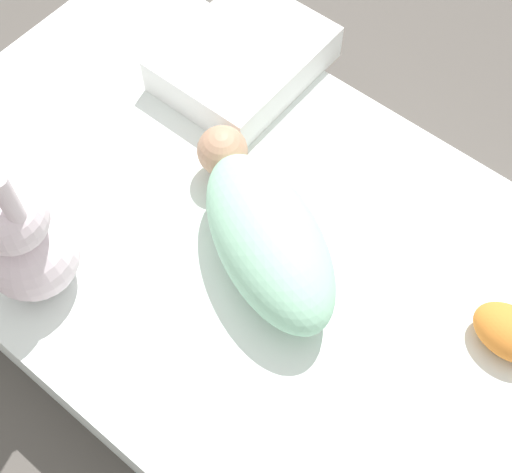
{
  "coord_description": "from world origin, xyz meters",
  "views": [
    {
      "loc": [
        0.46,
        -0.53,
        1.47
      ],
      "look_at": [
        0.03,
        -0.0,
        0.26
      ],
      "focal_mm": 50.0,
      "sensor_mm": 36.0,
      "label": 1
    }
  ],
  "objects_px": {
    "bunny_plush": "(25,242)",
    "swaddled_baby": "(265,232)",
    "turtle_plush": "(512,334)",
    "pillow": "(244,59)"
  },
  "relations": [
    {
      "from": "pillow",
      "to": "turtle_plush",
      "type": "distance_m",
      "value": 0.83
    },
    {
      "from": "turtle_plush",
      "to": "swaddled_baby",
      "type": "bearing_deg",
      "value": -163.7
    },
    {
      "from": "swaddled_baby",
      "to": "bunny_plush",
      "type": "height_order",
      "value": "bunny_plush"
    },
    {
      "from": "swaddled_baby",
      "to": "bunny_plush",
      "type": "bearing_deg",
      "value": 73.15
    },
    {
      "from": "pillow",
      "to": "bunny_plush",
      "type": "xyz_separation_m",
      "value": [
        0.03,
        -0.65,
        0.09
      ]
    },
    {
      "from": "bunny_plush",
      "to": "turtle_plush",
      "type": "relative_size",
      "value": 2.13
    },
    {
      "from": "bunny_plush",
      "to": "swaddled_baby",
      "type": "bearing_deg",
      "value": 45.68
    },
    {
      "from": "bunny_plush",
      "to": "turtle_plush",
      "type": "height_order",
      "value": "bunny_plush"
    },
    {
      "from": "pillow",
      "to": "bunny_plush",
      "type": "distance_m",
      "value": 0.66
    },
    {
      "from": "pillow",
      "to": "bunny_plush",
      "type": "height_order",
      "value": "bunny_plush"
    }
  ]
}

